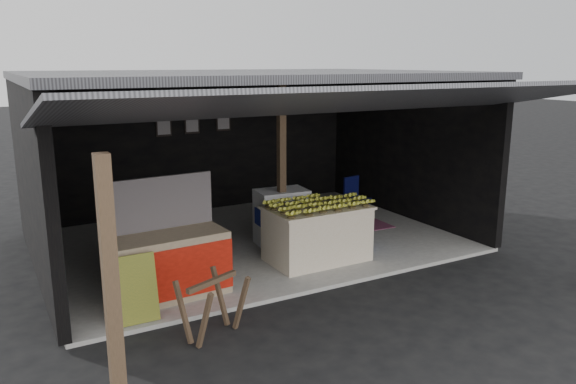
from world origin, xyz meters
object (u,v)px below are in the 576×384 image
white_crate (282,217)px  sawhorse (213,301)px  plastic_chair (355,194)px  water_barrel (361,231)px  neighbor_stall (168,262)px  banana_table (317,233)px

white_crate → sawhorse: 3.43m
white_crate → sawhorse: size_ratio=1.15×
white_crate → plastic_chair: size_ratio=1.12×
white_crate → water_barrel: bearing=-29.6°
water_barrel → neighbor_stall: bearing=-172.3°
white_crate → plastic_chair: 2.18m
white_crate → water_barrel: size_ratio=1.77×
banana_table → neighbor_stall: bearing=-175.0°
banana_table → sawhorse: 2.83m
banana_table → white_crate: white_crate is taller
neighbor_stall → water_barrel: neighbor_stall is taller
water_barrel → plastic_chair: size_ratio=0.63×
banana_table → neighbor_stall: size_ratio=1.00×
banana_table → water_barrel: size_ratio=2.96×
neighbor_stall → plastic_chair: (4.48, 1.98, 0.02)m
sawhorse → plastic_chair: bearing=14.2°
neighbor_stall → sawhorse: bearing=-87.7°
white_crate → sawhorse: white_crate is taller
white_crate → neighbor_stall: bearing=-147.5°
banana_table → white_crate: size_ratio=1.67×
sawhorse → water_barrel: 3.85m
white_crate → plastic_chair: bearing=24.1°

